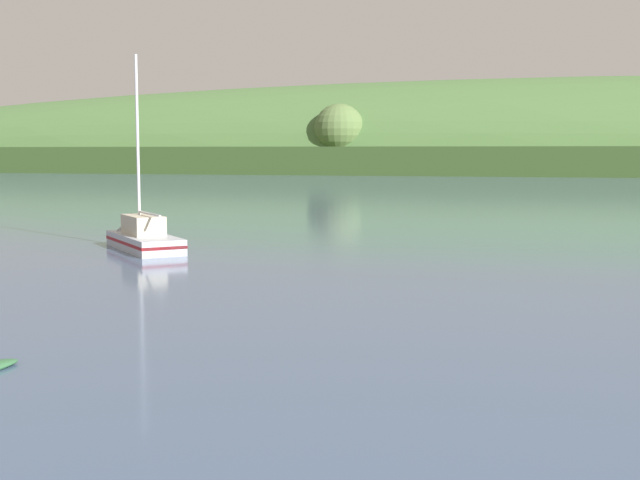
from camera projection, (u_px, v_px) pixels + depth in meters
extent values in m
cube|color=#314A21|center=(446.00, 160.00, 183.65)|extent=(587.46, 62.56, 5.83)
ellipsoid|color=#476B38|center=(540.00, 172.00, 194.28)|extent=(470.62, 72.05, 43.56)
sphere|color=#56703D|center=(339.00, 129.00, 181.21)|extent=(11.07, 11.07, 11.07)
cube|color=#ADB2BC|center=(145.00, 248.00, 41.44)|extent=(5.98, 6.36, 1.35)
cone|color=#ADB2BC|center=(127.00, 242.00, 44.31)|extent=(2.65, 2.61, 2.09)
cube|color=maroon|center=(145.00, 242.00, 41.40)|extent=(6.00, 6.37, 0.15)
cube|color=#BCB299|center=(143.00, 225.00, 41.46)|extent=(3.07, 3.19, 0.96)
cylinder|color=silver|center=(138.00, 145.00, 41.61)|extent=(0.15, 0.15, 8.92)
cylinder|color=silver|center=(149.00, 214.00, 40.46)|extent=(2.38, 2.66, 0.12)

